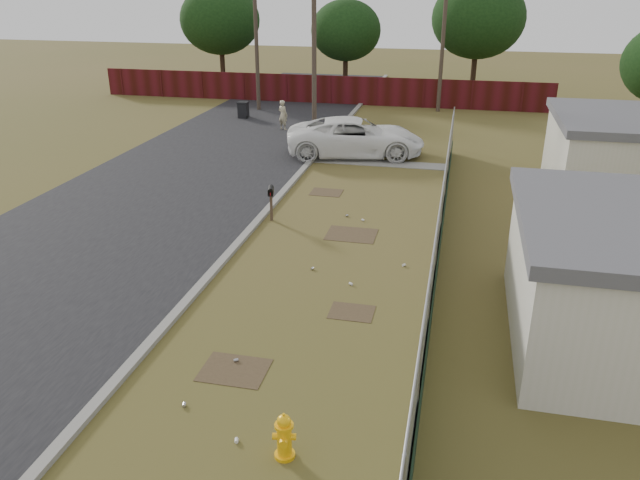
% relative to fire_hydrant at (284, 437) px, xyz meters
% --- Properties ---
extents(ground, '(120.00, 120.00, 0.00)m').
position_rel_fire_hydrant_xyz_m(ground, '(-0.95, 7.25, -0.43)').
color(ground, brown).
rests_on(ground, ground).
extents(street, '(15.10, 60.00, 0.12)m').
position_rel_fire_hydrant_xyz_m(street, '(-7.71, 15.30, -0.41)').
color(street, black).
rests_on(street, ground).
extents(chainlink_fence, '(0.10, 27.06, 2.02)m').
position_rel_fire_hydrant_xyz_m(chainlink_fence, '(2.17, 8.28, 0.37)').
color(chainlink_fence, gray).
rests_on(chainlink_fence, ground).
extents(privacy_fence, '(30.00, 0.12, 1.80)m').
position_rel_fire_hydrant_xyz_m(privacy_fence, '(-6.95, 32.25, 0.47)').
color(privacy_fence, '#4A0F15').
rests_on(privacy_fence, ground).
extents(utility_poles, '(12.60, 8.24, 9.00)m').
position_rel_fire_hydrant_xyz_m(utility_poles, '(-4.62, 27.92, 4.27)').
color(utility_poles, '#4B3B32').
rests_on(utility_poles, ground).
extents(horizon_trees, '(33.32, 31.94, 7.78)m').
position_rel_fire_hydrant_xyz_m(horizon_trees, '(-0.11, 30.81, 4.20)').
color(horizon_trees, '#352518').
rests_on(horizon_trees, ground).
extents(fire_hydrant, '(0.42, 0.44, 0.91)m').
position_rel_fire_hydrant_xyz_m(fire_hydrant, '(0.00, 0.00, 0.00)').
color(fire_hydrant, '#FFB70D').
rests_on(fire_hydrant, ground).
extents(mailbox, '(0.29, 0.53, 1.21)m').
position_rel_fire_hydrant_xyz_m(mailbox, '(-3.55, 10.92, 0.53)').
color(mailbox, '#4E3E2C').
rests_on(mailbox, ground).
extents(pickup_truck, '(6.74, 4.07, 1.75)m').
position_rel_fire_hydrant_xyz_m(pickup_truck, '(-2.18, 19.86, 0.45)').
color(pickup_truck, white).
rests_on(pickup_truck, ground).
extents(pedestrian, '(0.69, 0.59, 1.60)m').
position_rel_fire_hydrant_xyz_m(pedestrian, '(-6.94, 24.25, 0.38)').
color(pedestrian, '#BEB28B').
rests_on(pedestrian, ground).
extents(trash_bin, '(0.63, 0.68, 0.95)m').
position_rel_fire_hydrant_xyz_m(trash_bin, '(-10.08, 26.73, 0.06)').
color(trash_bin, black).
rests_on(trash_bin, ground).
extents(scattered_litter, '(3.64, 11.80, 0.07)m').
position_rel_fire_hydrant_xyz_m(scattered_litter, '(-0.84, 6.16, -0.39)').
color(scattered_litter, silver).
rests_on(scattered_litter, ground).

